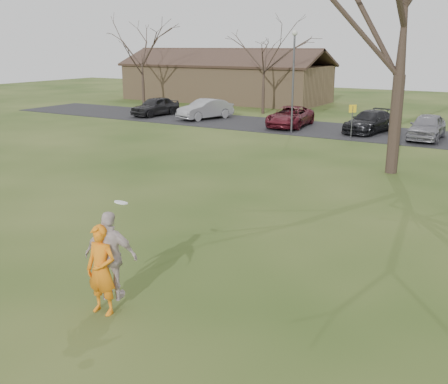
{
  "coord_description": "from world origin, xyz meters",
  "views": [
    {
      "loc": [
        6.98,
        -7.79,
        5.37
      ],
      "look_at": [
        0.0,
        4.0,
        1.5
      ],
      "focal_mm": 41.67,
      "sensor_mm": 36.0,
      "label": 1
    }
  ],
  "objects_px": {
    "player_defender": "(101,270)",
    "big_tree": "(406,3)",
    "car_3": "(370,122)",
    "lamp_post": "(294,69)",
    "car_0": "(155,106)",
    "car_2": "(290,117)",
    "car_4": "(427,127)",
    "catching_play": "(111,256)",
    "building": "(225,81)",
    "car_1": "(205,109)"
  },
  "relations": [
    {
      "from": "car_4",
      "to": "catching_play",
      "type": "xyz_separation_m",
      "value": [
        -1.86,
        -24.86,
        0.41
      ]
    },
    {
      "from": "car_3",
      "to": "lamp_post",
      "type": "distance_m",
      "value": 5.96
    },
    {
      "from": "catching_play",
      "to": "big_tree",
      "type": "xyz_separation_m",
      "value": [
        2.08,
        15.43,
        5.81
      ]
    },
    {
      "from": "car_0",
      "to": "car_1",
      "type": "bearing_deg",
      "value": 10.88
    },
    {
      "from": "car_0",
      "to": "car_2",
      "type": "height_order",
      "value": "car_0"
    },
    {
      "from": "car_0",
      "to": "catching_play",
      "type": "relative_size",
      "value": 1.96
    },
    {
      "from": "building",
      "to": "lamp_post",
      "type": "relative_size",
      "value": 3.29
    },
    {
      "from": "car_1",
      "to": "car_3",
      "type": "xyz_separation_m",
      "value": [
        12.34,
        0.1,
        -0.06
      ]
    },
    {
      "from": "car_3",
      "to": "catching_play",
      "type": "relative_size",
      "value": 2.14
    },
    {
      "from": "car_2",
      "to": "building",
      "type": "bearing_deg",
      "value": 129.02
    },
    {
      "from": "car_0",
      "to": "car_3",
      "type": "bearing_deg",
      "value": 8.21
    },
    {
      "from": "car_1",
      "to": "lamp_post",
      "type": "height_order",
      "value": "lamp_post"
    },
    {
      "from": "player_defender",
      "to": "car_2",
      "type": "bearing_deg",
      "value": 101.65
    },
    {
      "from": "player_defender",
      "to": "lamp_post",
      "type": "height_order",
      "value": "lamp_post"
    },
    {
      "from": "player_defender",
      "to": "car_4",
      "type": "bearing_deg",
      "value": 81.92
    },
    {
      "from": "car_0",
      "to": "catching_play",
      "type": "distance_m",
      "value": 31.36
    },
    {
      "from": "player_defender",
      "to": "big_tree",
      "type": "relative_size",
      "value": 0.14
    },
    {
      "from": "car_0",
      "to": "car_1",
      "type": "relative_size",
      "value": 0.96
    },
    {
      "from": "car_0",
      "to": "car_2",
      "type": "distance_m",
      "value": 11.48
    },
    {
      "from": "player_defender",
      "to": "car_0",
      "type": "height_order",
      "value": "player_defender"
    },
    {
      "from": "car_2",
      "to": "big_tree",
      "type": "xyz_separation_m",
      "value": [
        9.16,
        -9.9,
        6.28
      ]
    },
    {
      "from": "player_defender",
      "to": "car_0",
      "type": "relative_size",
      "value": 0.45
    },
    {
      "from": "car_0",
      "to": "car_1",
      "type": "height_order",
      "value": "car_1"
    },
    {
      "from": "car_3",
      "to": "car_0",
      "type": "bearing_deg",
      "value": -168.32
    },
    {
      "from": "car_0",
      "to": "catching_play",
      "type": "height_order",
      "value": "catching_play"
    },
    {
      "from": "catching_play",
      "to": "building",
      "type": "bearing_deg",
      "value": 117.4
    },
    {
      "from": "car_3",
      "to": "lamp_post",
      "type": "bearing_deg",
      "value": -136.24
    },
    {
      "from": "player_defender",
      "to": "big_tree",
      "type": "xyz_separation_m",
      "value": [
        2.15,
        15.66,
        6.04
      ]
    },
    {
      "from": "lamp_post",
      "to": "big_tree",
      "type": "bearing_deg",
      "value": -43.15
    },
    {
      "from": "car_0",
      "to": "big_tree",
      "type": "bearing_deg",
      "value": -18.71
    },
    {
      "from": "player_defender",
      "to": "car_1",
      "type": "relative_size",
      "value": 0.43
    },
    {
      "from": "car_2",
      "to": "car_4",
      "type": "xyz_separation_m",
      "value": [
        8.94,
        -0.47,
        0.06
      ]
    },
    {
      "from": "car_0",
      "to": "car_4",
      "type": "bearing_deg",
      "value": 5.61
    },
    {
      "from": "car_2",
      "to": "car_4",
      "type": "bearing_deg",
      "value": -8.41
    },
    {
      "from": "car_2",
      "to": "car_3",
      "type": "xyz_separation_m",
      "value": [
        5.33,
        0.36,
        -0.0
      ]
    },
    {
      "from": "car_1",
      "to": "car_2",
      "type": "height_order",
      "value": "car_1"
    },
    {
      "from": "car_3",
      "to": "catching_play",
      "type": "height_order",
      "value": "catching_play"
    },
    {
      "from": "car_4",
      "to": "car_2",
      "type": "bearing_deg",
      "value": 176.32
    },
    {
      "from": "car_2",
      "to": "lamp_post",
      "type": "distance_m",
      "value": 4.2
    },
    {
      "from": "lamp_post",
      "to": "big_tree",
      "type": "height_order",
      "value": "big_tree"
    },
    {
      "from": "catching_play",
      "to": "big_tree",
      "type": "relative_size",
      "value": 0.16
    },
    {
      "from": "car_2",
      "to": "catching_play",
      "type": "distance_m",
      "value": 26.3
    },
    {
      "from": "big_tree",
      "to": "catching_play",
      "type": "bearing_deg",
      "value": -97.68
    },
    {
      "from": "car_1",
      "to": "car_4",
      "type": "distance_m",
      "value": 15.96
    },
    {
      "from": "car_1",
      "to": "catching_play",
      "type": "distance_m",
      "value": 29.22
    },
    {
      "from": "car_0",
      "to": "lamp_post",
      "type": "height_order",
      "value": "lamp_post"
    },
    {
      "from": "lamp_post",
      "to": "car_4",
      "type": "bearing_deg",
      "value": 13.91
    },
    {
      "from": "car_0",
      "to": "lamp_post",
      "type": "bearing_deg",
      "value": -3.72
    },
    {
      "from": "car_0",
      "to": "building",
      "type": "distance_m",
      "value": 13.28
    },
    {
      "from": "car_0",
      "to": "car_4",
      "type": "distance_m",
      "value": 20.42
    }
  ]
}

